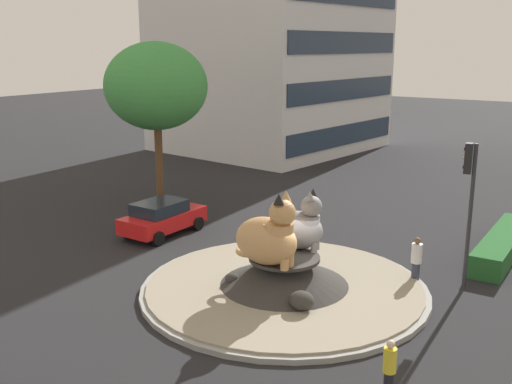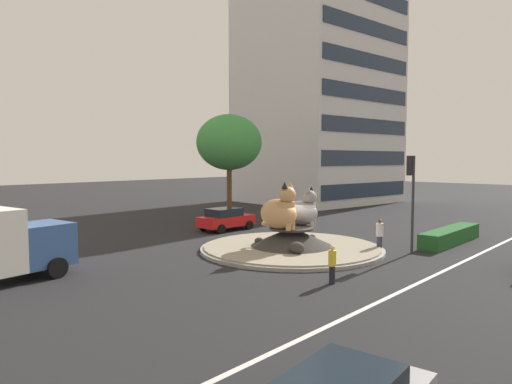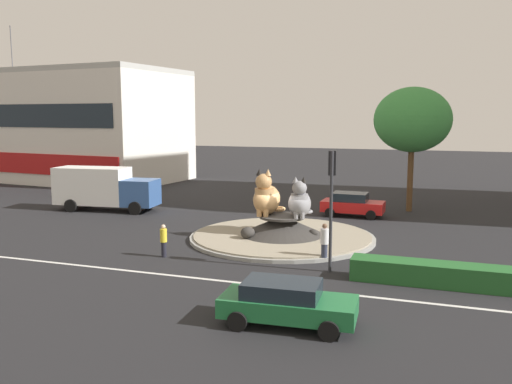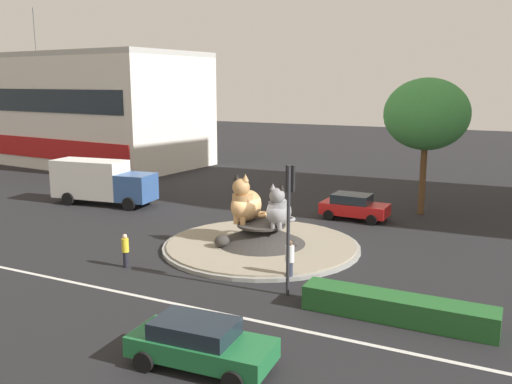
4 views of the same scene
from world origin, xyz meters
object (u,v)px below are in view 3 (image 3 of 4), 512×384
Objects in this scene: cat_statue_calico at (266,198)px; hatchback_near_shophouse at (286,302)px; shophouse_block at (68,126)px; delivery_box_truck at (104,188)px; broadleaf_tree_behind_island at (413,120)px; pedestrian_white_shirt at (324,241)px; traffic_light_mast at (332,188)px; cat_statue_grey at (300,202)px; parked_car_right at (352,204)px; pedestrian_yellow_shirt at (164,240)px.

hatchback_near_shophouse is at bearing 19.34° from cat_statue_calico.
delivery_box_truck is at bearing -40.02° from shophouse_block.
shophouse_block reaches higher than broadleaf_tree_behind_island.
shophouse_block is at bearing 166.72° from broadleaf_tree_behind_island.
traffic_light_mast is at bearing -56.99° from pedestrian_white_shirt.
traffic_light_mast reaches higher than delivery_box_truck.
traffic_light_mast is 20.61m from delivery_box_truck.
cat_statue_grey is at bearing 132.27° from pedestrian_white_shirt.
delivery_box_truck reaches higher than hatchback_near_shophouse.
cat_statue_grey is at bearing 85.72° from cat_statue_calico.
shophouse_block is (-30.17, 19.55, 3.49)m from cat_statue_grey.
cat_statue_grey is 0.60× the size of parked_car_right.
pedestrian_yellow_shirt is 15.04m from parked_car_right.
cat_statue_calico reaches higher than parked_car_right.
traffic_light_mast reaches higher than cat_statue_calico.
traffic_light_mast is at bearing 14.65° from cat_statue_grey.
hatchback_near_shophouse is 1.08× the size of parked_car_right.
cat_statue_calico reaches higher than pedestrian_yellow_shirt.
broadleaf_tree_behind_island is (35.24, -8.32, 0.78)m from shophouse_block.
pedestrian_white_shirt is at bearing -31.27° from delivery_box_truck.
pedestrian_white_shirt is 11.64m from parked_car_right.
pedestrian_white_shirt is 0.43× the size of parked_car_right.
delivery_box_truck reaches higher than pedestrian_white_shirt.
shophouse_block is 36.22m from broadleaf_tree_behind_island.
shophouse_block is 5.60× the size of hatchback_near_shophouse.
delivery_box_truck is (-20.52, -6.80, -4.75)m from broadleaf_tree_behind_island.
cat_statue_calico is 12.58m from hatchback_near_shophouse.
parked_car_right is (31.74, -11.57, -4.78)m from shophouse_block.
pedestrian_white_shirt is 1.13× the size of pedestrian_yellow_shirt.
shophouse_block reaches higher than pedestrian_yellow_shirt.
cat_statue_calico is 8.74m from parked_car_right.
delivery_box_truck is (-18.15, 9.55, -2.01)m from traffic_light_mast.
broadleaf_tree_behind_island reaches higher than cat_statue_grey.
shophouse_block is 2.88× the size of broadleaf_tree_behind_island.
broadleaf_tree_behind_island is at bearing 146.23° from cat_statue_calico.
traffic_light_mast is at bearing -31.15° from shophouse_block.
cat_statue_grey reaches higher than pedestrian_white_shirt.
hatchback_near_shophouse is at bearing 154.85° from pedestrian_yellow_shirt.
cat_statue_calico is at bearing 149.22° from pedestrian_white_shirt.
shophouse_block reaches higher than cat_statue_grey.
pedestrian_white_shirt is 19.36m from delivery_box_truck.
traffic_light_mast is (4.62, -5.21, 1.40)m from cat_statue_calico.
shophouse_block reaches higher than hatchback_near_shophouse.
hatchback_near_shophouse is (32.73, -31.13, -4.84)m from shophouse_block.
shophouse_block is at bearing 156.24° from pedestrian_white_shirt.
broadleaf_tree_behind_island is 2.10× the size of parked_car_right.
hatchback_near_shophouse is (0.43, -7.93, -0.17)m from pedestrian_white_shirt.
shophouse_block reaches higher than parked_car_right.
broadleaf_tree_behind_island is 22.13m from delivery_box_truck.
pedestrian_white_shirt is at bearing -29.94° from shophouse_block.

